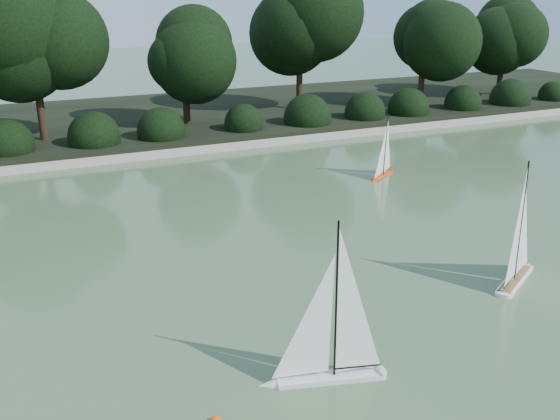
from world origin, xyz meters
The scene contains 8 objects.
ground centered at (0.00, 0.00, 0.00)m, with size 80.00×80.00×0.00m, color #3E5332.
pond_coping centered at (0.00, 9.00, 0.09)m, with size 40.00×0.35×0.18m, color gray.
far_bank centered at (0.00, 13.00, 0.15)m, with size 40.00×8.00×0.30m, color black.
tree_line centered at (1.23, 11.44, 2.64)m, with size 26.31×3.93×4.39m.
shrub_hedge centered at (0.00, 9.90, 0.45)m, with size 29.10×1.10×1.10m.
sailboat_white_a centered at (-1.27, -1.07, 0.31)m, with size 1.42×0.58×1.95m.
sailboat_white_b centered at (2.55, -0.06, 0.30)m, with size 1.31×0.87×1.93m.
sailboat_orange centered at (3.65, 5.19, 0.23)m, with size 0.97×0.73×1.49m.
Camera 1 is at (-4.06, -6.12, 4.03)m, focal length 40.00 mm.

